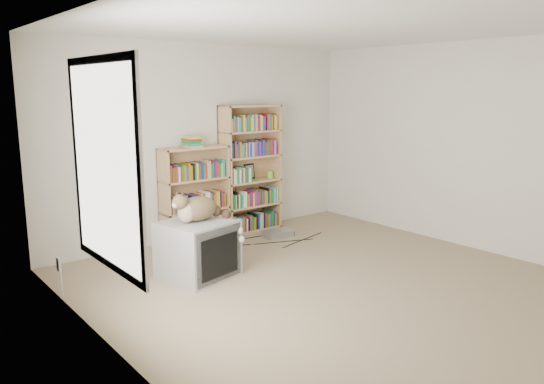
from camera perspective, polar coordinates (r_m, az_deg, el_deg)
floor at (r=5.35m, az=7.55°, el=-10.23°), size 4.50×5.00×0.01m
wall_back at (r=6.98m, az=-7.16°, el=5.35°), size 4.50×0.02×2.50m
wall_left at (r=3.76m, az=-16.47°, el=0.11°), size 0.02×5.00×2.50m
wall_right at (r=6.84m, az=21.07°, el=4.58°), size 0.02×5.00×2.50m
ceiling at (r=5.02m, az=8.31°, el=17.41°), size 4.50×5.00×0.02m
window at (r=3.92m, az=-17.54°, el=2.72°), size 0.02×1.22×1.52m
crt_tv at (r=5.57m, az=-8.05°, el=-6.13°), size 0.81×0.76×0.60m
cat at (r=5.50m, az=-7.39°, el=-2.11°), size 0.72×0.49×0.55m
bookcase_tall at (r=7.26m, az=-2.39°, el=2.22°), size 0.86×0.30×1.72m
bookcase_short at (r=6.83m, az=-8.37°, el=-0.72°), size 0.89×0.30×1.22m
book_stack at (r=6.66m, az=-8.64°, el=5.36°), size 0.20×0.26×0.14m
green_mug at (r=7.45m, az=-0.28°, el=1.92°), size 0.09×0.09×0.10m
framed_print at (r=7.35m, az=-2.47°, el=2.24°), size 0.16×0.05×0.21m
dvd_player at (r=7.06m, az=0.61°, el=-4.51°), size 0.39×0.30×0.08m
wall_outlet at (r=5.38m, az=-22.00°, el=-7.23°), size 0.01×0.08×0.13m
floor_cables at (r=6.79m, az=-1.75°, el=-5.46°), size 1.20×0.70×0.01m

